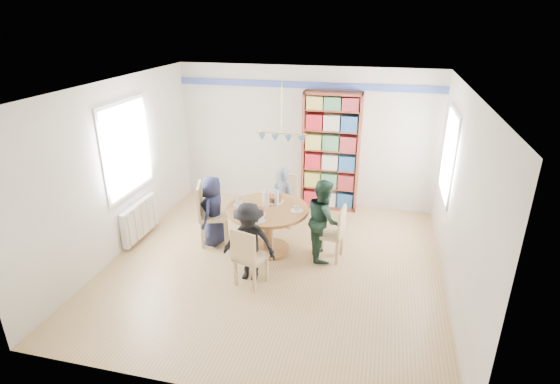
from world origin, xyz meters
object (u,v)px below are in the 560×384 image
(person_far, at_px, (283,197))
(person_left, at_px, (213,211))
(dining_table, at_px, (268,219))
(chair_right, at_px, (335,231))
(person_near, at_px, (249,242))
(radiator, at_px, (140,220))
(bookshelf, at_px, (331,153))
(chair_far, at_px, (285,197))
(person_right, at_px, (323,219))
(chair_left, at_px, (208,211))
(chair_near, at_px, (248,255))

(person_far, bearing_deg, person_left, 61.30)
(dining_table, distance_m, person_far, 0.90)
(chair_right, height_order, person_near, person_near)
(radiator, relative_size, bookshelf, 0.44)
(chair_far, xyz_separation_m, person_far, (0.01, -0.15, 0.06))
(chair_right, distance_m, person_far, 1.38)
(bookshelf, bearing_deg, chair_far, -128.55)
(chair_right, relative_size, person_near, 0.74)
(person_left, xyz_separation_m, bookshelf, (1.66, 1.89, 0.53))
(person_near, bearing_deg, chair_far, 88.10)
(person_right, height_order, person_far, person_right)
(chair_left, xyz_separation_m, chair_right, (2.09, -0.03, -0.09))
(chair_far, height_order, bookshelf, bookshelf)
(chair_near, bearing_deg, person_far, 88.34)
(chair_left, bearing_deg, dining_table, -0.67)
(person_left, relative_size, person_right, 0.91)
(chair_near, bearing_deg, person_left, 130.92)
(chair_right, relative_size, chair_near, 0.98)
(person_near, bearing_deg, person_left, 135.86)
(person_right, height_order, bookshelf, bookshelf)
(chair_far, height_order, person_near, person_near)
(radiator, xyz_separation_m, person_near, (2.17, -0.73, 0.24))
(person_near, relative_size, bookshelf, 0.52)
(radiator, height_order, person_far, person_far)
(person_right, bearing_deg, dining_table, 74.74)
(chair_near, height_order, bookshelf, bookshelf)
(radiator, height_order, chair_far, chair_far)
(bookshelf, bearing_deg, chair_left, -132.43)
(dining_table, bearing_deg, person_right, 0.54)
(chair_far, bearing_deg, chair_right, -46.01)
(radiator, relative_size, chair_far, 1.09)
(chair_far, relative_size, bookshelf, 0.40)
(chair_far, distance_m, person_far, 0.16)
(dining_table, distance_m, person_right, 0.89)
(radiator, distance_m, person_right, 3.12)
(chair_left, relative_size, bookshelf, 0.46)
(chair_far, distance_m, person_left, 1.41)
(radiator, xyz_separation_m, chair_right, (3.29, 0.10, 0.14))
(dining_table, xyz_separation_m, chair_near, (-0.01, -1.04, -0.06))
(chair_far, height_order, person_far, person_far)
(chair_far, bearing_deg, chair_near, -91.29)
(radiator, xyz_separation_m, chair_far, (2.25, 1.17, 0.16))
(dining_table, distance_m, person_near, 0.85)
(bookshelf, bearing_deg, dining_table, -110.85)
(person_right, bearing_deg, chair_left, 74.09)
(radiator, bearing_deg, person_right, 2.35)
(chair_left, relative_size, person_left, 0.89)
(chair_left, height_order, chair_right, chair_left)
(chair_far, relative_size, person_left, 0.78)
(chair_far, height_order, person_left, person_left)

